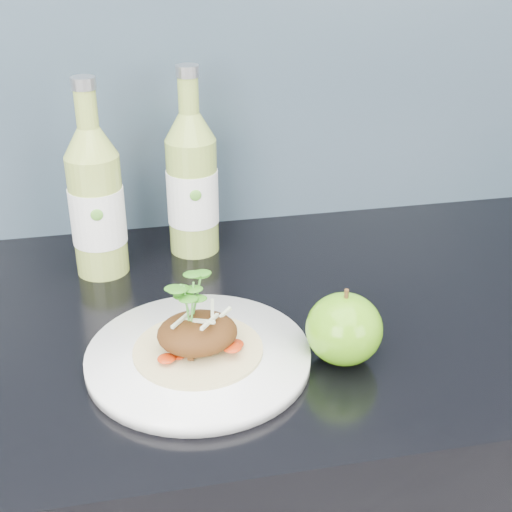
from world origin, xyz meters
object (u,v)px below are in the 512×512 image
(cider_bottle_left, at_px, (96,202))
(cider_bottle_right, at_px, (192,184))
(dinner_plate, at_px, (198,357))
(green_apple, at_px, (344,329))

(cider_bottle_left, bearing_deg, cider_bottle_right, 5.85)
(dinner_plate, relative_size, cider_bottle_left, 1.22)
(dinner_plate, xyz_separation_m, green_apple, (0.16, -0.03, 0.03))
(cider_bottle_left, xyz_separation_m, cider_bottle_right, (0.14, 0.04, 0.00))
(dinner_plate, height_order, cider_bottle_left, cider_bottle_left)
(dinner_plate, xyz_separation_m, cider_bottle_left, (-0.10, 0.25, 0.10))
(green_apple, bearing_deg, cider_bottle_left, 133.90)
(green_apple, height_order, cider_bottle_right, cider_bottle_right)
(dinner_plate, relative_size, cider_bottle_right, 1.22)
(dinner_plate, distance_m, cider_bottle_left, 0.29)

